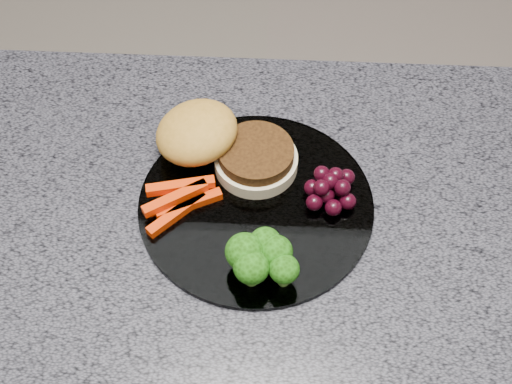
{
  "coord_description": "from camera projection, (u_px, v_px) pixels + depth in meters",
  "views": [
    {
      "loc": [
        0.05,
        -0.39,
        1.54
      ],
      "look_at": [
        0.03,
        0.06,
        0.93
      ],
      "focal_mm": 50.0,
      "sensor_mm": 36.0,
      "label": 1
    }
  ],
  "objects": [
    {
      "name": "plate",
      "position": [
        256.0,
        204.0,
        0.79
      ],
      "size": [
        0.26,
        0.26,
        0.01
      ],
      "primitive_type": "cylinder",
      "color": "white",
      "rests_on": "countertop"
    },
    {
      "name": "carrot_sticks",
      "position": [
        180.0,
        199.0,
        0.78
      ],
      "size": [
        0.09,
        0.08,
        0.02
      ],
      "rotation": [
        0.0,
        0.0,
        0.31
      ],
      "color": "red",
      "rests_on": "plate"
    },
    {
      "name": "burger",
      "position": [
        218.0,
        144.0,
        0.81
      ],
      "size": [
        0.18,
        0.13,
        0.05
      ],
      "rotation": [
        0.0,
        0.0,
        -0.24
      ],
      "color": "beige",
      "rests_on": "plate"
    },
    {
      "name": "broccoli",
      "position": [
        261.0,
        256.0,
        0.71
      ],
      "size": [
        0.08,
        0.07,
        0.05
      ],
      "rotation": [
        0.0,
        0.0,
        -0.11
      ],
      "color": "#538430",
      "rests_on": "plate"
    },
    {
      "name": "grape_bunch",
      "position": [
        331.0,
        188.0,
        0.78
      ],
      "size": [
        0.06,
        0.06,
        0.03
      ],
      "rotation": [
        0.0,
        0.0,
        0.31
      ],
      "color": "black",
      "rests_on": "plate"
    },
    {
      "name": "countertop",
      "position": [
        227.0,
        264.0,
        0.77
      ],
      "size": [
        1.2,
        0.6,
        0.04
      ],
      "primitive_type": "cube",
      "color": "#494952",
      "rests_on": "island_cabinet"
    }
  ]
}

